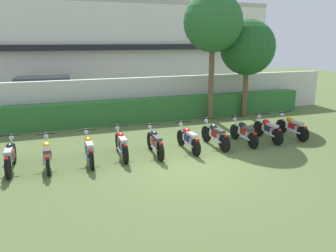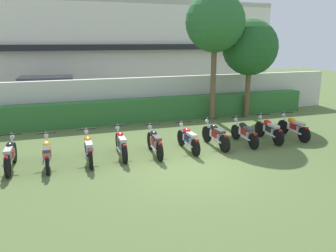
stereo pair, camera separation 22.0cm
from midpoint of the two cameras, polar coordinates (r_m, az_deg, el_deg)
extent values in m
plane|color=#566B38|center=(10.22, 4.11, -7.11)|extent=(60.00, 60.00, 0.00)
cube|color=silver|center=(25.09, -10.56, 12.45)|extent=(23.40, 6.00, 6.01)
cube|color=black|center=(21.87, -9.27, 13.05)|extent=(19.66, 0.50, 0.36)
cube|color=#B2AD9E|center=(25.19, -10.90, 19.64)|extent=(23.40, 6.00, 0.30)
cube|color=silver|center=(16.38, -5.40, 4.68)|extent=(22.23, 0.30, 2.00)
cube|color=#337033|center=(15.80, -4.76, 2.65)|extent=(17.78, 0.70, 1.09)
cube|color=navy|center=(18.99, -18.80, 4.52)|extent=(4.62, 2.17, 1.00)
cube|color=#2D333D|center=(18.89, -19.61, 6.94)|extent=(2.82, 1.89, 0.65)
cylinder|color=black|center=(19.92, -14.02, 4.11)|extent=(0.69, 0.27, 0.68)
cylinder|color=black|center=(18.10, -13.90, 3.12)|extent=(0.69, 0.27, 0.68)
cylinder|color=black|center=(20.13, -23.02, 3.50)|extent=(0.69, 0.27, 0.68)
cylinder|color=black|center=(18.33, -23.78, 2.46)|extent=(0.69, 0.27, 0.68)
cylinder|color=brown|center=(16.13, 8.05, 7.30)|extent=(0.25, 0.25, 3.59)
sphere|color=#2D6B33|center=(16.03, 8.40, 17.07)|extent=(2.71, 2.71, 2.71)
cylinder|color=brown|center=(17.33, 13.69, 5.64)|extent=(0.25, 0.25, 2.46)
sphere|color=#235B28|center=(17.15, 14.13, 12.82)|extent=(2.68, 2.68, 2.68)
cylinder|color=black|center=(11.56, -24.20, -4.13)|extent=(0.12, 0.64, 0.64)
cylinder|color=black|center=(10.37, -25.04, -6.26)|extent=(0.12, 0.64, 0.64)
cube|color=silver|center=(10.87, -24.71, -4.48)|extent=(0.22, 0.61, 0.22)
ellipsoid|color=black|center=(10.97, -24.72, -3.06)|extent=(0.24, 0.45, 0.22)
cube|color=#B2ADA3|center=(10.59, -24.99, -3.79)|extent=(0.22, 0.53, 0.10)
cube|color=red|center=(10.19, -25.28, -4.98)|extent=(0.10, 0.08, 0.08)
cylinder|color=silver|center=(11.38, -24.42, -2.73)|extent=(0.06, 0.23, 0.65)
cylinder|color=black|center=(11.21, -24.64, -1.30)|extent=(0.60, 0.06, 0.04)
sphere|color=silver|center=(11.44, -24.44, -1.72)|extent=(0.14, 0.14, 0.14)
cylinder|color=silver|center=(10.70, -25.45, -5.59)|extent=(0.09, 0.55, 0.07)
cube|color=#A51414|center=(10.81, -24.77, -4.31)|extent=(0.25, 0.37, 0.20)
cylinder|color=black|center=(11.46, -19.23, -4.01)|extent=(0.09, 0.56, 0.56)
cylinder|color=black|center=(10.19, -19.21, -6.28)|extent=(0.09, 0.56, 0.56)
cube|color=silver|center=(10.73, -19.29, -4.40)|extent=(0.20, 0.60, 0.22)
ellipsoid|color=yellow|center=(10.82, -19.39, -2.97)|extent=(0.22, 0.44, 0.22)
cube|color=#4C4742|center=(10.45, -19.38, -3.70)|extent=(0.20, 0.52, 0.10)
cube|color=red|center=(10.01, -19.34, -4.97)|extent=(0.10, 0.08, 0.08)
cylinder|color=silver|center=(11.28, -19.36, -2.60)|extent=(0.05, 0.23, 0.65)
cylinder|color=black|center=(11.11, -19.50, -1.15)|extent=(0.60, 0.04, 0.04)
sphere|color=silver|center=(11.34, -19.44, -1.57)|extent=(0.14, 0.14, 0.14)
cylinder|color=silver|center=(10.54, -19.88, -5.54)|extent=(0.07, 0.55, 0.07)
cube|color=#A51414|center=(10.67, -19.31, -4.23)|extent=(0.24, 0.36, 0.20)
cylinder|color=black|center=(11.50, -13.03, -3.36)|extent=(0.11, 0.62, 0.61)
cylinder|color=black|center=(10.24, -12.39, -5.54)|extent=(0.11, 0.62, 0.61)
cube|color=silver|center=(10.77, -12.75, -3.71)|extent=(0.21, 0.60, 0.22)
ellipsoid|color=orange|center=(10.87, -12.89, -2.29)|extent=(0.23, 0.45, 0.22)
cube|color=beige|center=(10.49, -12.70, -3.00)|extent=(0.21, 0.52, 0.10)
cube|color=red|center=(10.06, -12.42, -4.22)|extent=(0.10, 0.08, 0.08)
cylinder|color=silver|center=(11.32, -13.08, -1.95)|extent=(0.06, 0.23, 0.65)
cylinder|color=black|center=(11.15, -13.13, -0.49)|extent=(0.60, 0.05, 0.04)
sphere|color=silver|center=(11.38, -13.18, -0.93)|extent=(0.14, 0.14, 0.14)
cylinder|color=silver|center=(10.57, -13.23, -4.84)|extent=(0.08, 0.55, 0.07)
cube|color=navy|center=(10.71, -12.74, -3.54)|extent=(0.25, 0.37, 0.20)
cylinder|color=black|center=(11.74, -7.93, -2.70)|extent=(0.11, 0.64, 0.63)
cylinder|color=black|center=(10.55, -6.77, -4.65)|extent=(0.11, 0.64, 0.63)
cube|color=silver|center=(11.05, -7.36, -2.96)|extent=(0.22, 0.61, 0.22)
ellipsoid|color=red|center=(11.15, -7.55, -1.58)|extent=(0.23, 0.45, 0.22)
cube|color=beige|center=(10.77, -7.18, -2.24)|extent=(0.22, 0.53, 0.10)
cube|color=red|center=(10.37, -6.72, -3.36)|extent=(0.10, 0.08, 0.08)
cylinder|color=silver|center=(11.57, -7.91, -1.31)|extent=(0.06, 0.23, 0.65)
cylinder|color=black|center=(11.40, -7.89, 0.12)|extent=(0.60, 0.05, 0.04)
sphere|color=silver|center=(11.63, -8.03, -0.31)|extent=(0.14, 0.14, 0.14)
cylinder|color=silver|center=(10.84, -7.73, -4.04)|extent=(0.09, 0.55, 0.07)
cube|color=black|center=(10.99, -7.32, -2.78)|extent=(0.25, 0.37, 0.20)
cylinder|color=black|center=(11.80, -2.47, -2.53)|extent=(0.11, 0.62, 0.61)
cylinder|color=black|center=(10.69, -0.84, -4.33)|extent=(0.11, 0.62, 0.61)
cube|color=silver|center=(11.15, -1.63, -2.73)|extent=(0.22, 0.61, 0.22)
ellipsoid|color=black|center=(11.25, -1.87, -1.36)|extent=(0.23, 0.45, 0.22)
cube|color=#4C4742|center=(10.88, -1.32, -2.01)|extent=(0.22, 0.53, 0.10)
cube|color=red|center=(10.52, -0.69, -3.05)|extent=(0.10, 0.08, 0.08)
cylinder|color=silver|center=(11.63, -2.38, -1.14)|extent=(0.06, 0.23, 0.65)
cylinder|color=black|center=(11.47, -2.28, 0.28)|extent=(0.60, 0.06, 0.04)
sphere|color=silver|center=(11.69, -2.52, -0.16)|extent=(0.14, 0.14, 0.14)
cylinder|color=silver|center=(10.93, -1.89, -3.80)|extent=(0.09, 0.55, 0.07)
cube|color=#A51414|center=(11.09, -1.57, -2.55)|extent=(0.25, 0.37, 0.20)
cylinder|color=black|center=(12.23, 2.78, -2.03)|extent=(0.11, 0.57, 0.57)
cylinder|color=black|center=(11.17, 5.27, -3.69)|extent=(0.11, 0.57, 0.57)
cube|color=silver|center=(11.61, 4.08, -2.18)|extent=(0.22, 0.61, 0.22)
ellipsoid|color=red|center=(11.70, 3.76, -0.88)|extent=(0.23, 0.45, 0.22)
cube|color=beige|center=(11.35, 4.58, -1.47)|extent=(0.21, 0.53, 0.10)
cube|color=red|center=(11.00, 5.52, -2.45)|extent=(0.10, 0.08, 0.08)
cylinder|color=silver|center=(12.07, 2.97, -0.68)|extent=(0.06, 0.23, 0.65)
cylinder|color=black|center=(11.91, 3.16, 0.70)|extent=(0.60, 0.05, 0.04)
sphere|color=silver|center=(12.12, 2.77, 0.26)|extent=(0.14, 0.14, 0.14)
cylinder|color=silver|center=(11.38, 4.04, -3.20)|extent=(0.08, 0.55, 0.07)
cube|color=navy|center=(11.55, 4.19, -2.01)|extent=(0.25, 0.37, 0.20)
cylinder|color=black|center=(12.74, 7.09, -1.37)|extent=(0.12, 0.61, 0.61)
cylinder|color=black|center=(11.68, 10.11, -2.95)|extent=(0.12, 0.61, 0.61)
cube|color=silver|center=(12.12, 8.68, -1.51)|extent=(0.23, 0.61, 0.22)
ellipsoid|color=black|center=(12.20, 8.32, -0.27)|extent=(0.24, 0.45, 0.22)
cube|color=#4C4742|center=(11.88, 9.27, -0.81)|extent=(0.22, 0.53, 0.10)
cube|color=red|center=(11.52, 10.43, -1.76)|extent=(0.10, 0.08, 0.08)
cylinder|color=silver|center=(12.59, 7.33, -0.07)|extent=(0.06, 0.23, 0.65)
cylinder|color=black|center=(12.43, 7.58, 1.26)|extent=(0.60, 0.06, 0.04)
sphere|color=silver|center=(12.64, 7.12, 0.84)|extent=(0.14, 0.14, 0.14)
cylinder|color=silver|center=(11.89, 8.76, -2.47)|extent=(0.10, 0.55, 0.07)
cube|color=#A51414|center=(12.07, 8.80, -1.34)|extent=(0.26, 0.37, 0.20)
cylinder|color=black|center=(13.27, 11.86, -1.01)|extent=(0.10, 0.58, 0.58)
cylinder|color=black|center=(12.23, 14.82, -2.50)|extent=(0.10, 0.58, 0.58)
cube|color=silver|center=(12.66, 13.43, -1.13)|extent=(0.21, 0.60, 0.22)
ellipsoid|color=black|center=(12.74, 13.10, 0.06)|extent=(0.23, 0.44, 0.22)
cube|color=#4C4742|center=(12.42, 14.04, -0.47)|extent=(0.21, 0.52, 0.10)
cube|color=red|center=(12.07, 15.15, -1.36)|extent=(0.10, 0.08, 0.08)
cylinder|color=silver|center=(13.11, 12.13, 0.24)|extent=(0.05, 0.23, 0.65)
cylinder|color=black|center=(12.97, 12.40, 1.52)|extent=(0.60, 0.04, 0.04)
sphere|color=silver|center=(13.17, 11.93, 1.11)|extent=(0.14, 0.14, 0.14)
cylinder|color=silver|center=(12.43, 13.52, -2.05)|extent=(0.08, 0.55, 0.07)
cube|color=#A51414|center=(12.61, 13.56, -0.97)|extent=(0.25, 0.36, 0.20)
cylinder|color=black|center=(13.85, 15.74, -0.52)|extent=(0.11, 0.61, 0.61)
cylinder|color=black|center=(12.86, 18.68, -1.88)|extent=(0.11, 0.61, 0.61)
cube|color=silver|center=(13.27, 17.32, -0.61)|extent=(0.22, 0.61, 0.22)
ellipsoid|color=red|center=(13.35, 16.99, 0.52)|extent=(0.24, 0.45, 0.22)
cube|color=beige|center=(13.04, 17.95, 0.03)|extent=(0.22, 0.53, 0.10)
cube|color=red|center=(12.71, 19.04, -0.79)|extent=(0.10, 0.08, 0.08)
cylinder|color=silver|center=(13.70, 16.03, 0.68)|extent=(0.06, 0.23, 0.65)
cylinder|color=black|center=(13.56, 16.33, 1.90)|extent=(0.60, 0.06, 0.04)
sphere|color=silver|center=(13.75, 15.84, 1.51)|extent=(0.14, 0.14, 0.14)
cylinder|color=silver|center=(13.04, 17.45, -1.47)|extent=(0.09, 0.55, 0.07)
cube|color=black|center=(13.22, 17.46, -0.45)|extent=(0.25, 0.37, 0.20)
cylinder|color=black|center=(14.51, 19.34, -0.17)|extent=(0.10, 0.59, 0.59)
cylinder|color=black|center=(13.63, 22.53, -1.38)|extent=(0.10, 0.59, 0.59)
cube|color=silver|center=(13.99, 21.07, -0.21)|extent=(0.21, 0.60, 0.22)
ellipsoid|color=orange|center=(14.06, 20.71, 0.86)|extent=(0.23, 0.44, 0.22)
cube|color=#B2ADA3|center=(13.78, 21.77, 0.41)|extent=(0.21, 0.52, 0.10)
cube|color=red|center=(13.49, 22.93, -0.34)|extent=(0.10, 0.08, 0.08)
cylinder|color=silver|center=(14.37, 19.67, 0.98)|extent=(0.05, 0.23, 0.65)
cylinder|color=black|center=(14.24, 20.00, 2.15)|extent=(0.60, 0.05, 0.04)
sphere|color=silver|center=(14.42, 19.45, 1.77)|extent=(0.14, 0.14, 0.14)
cylinder|color=silver|center=(13.76, 21.32, -1.03)|extent=(0.08, 0.55, 0.07)
cube|color=#A51414|center=(13.94, 21.22, -0.06)|extent=(0.25, 0.36, 0.20)
camera|label=1|loc=(0.11, -89.46, 0.14)|focal=35.91mm
camera|label=2|loc=(0.11, 90.54, -0.14)|focal=35.91mm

